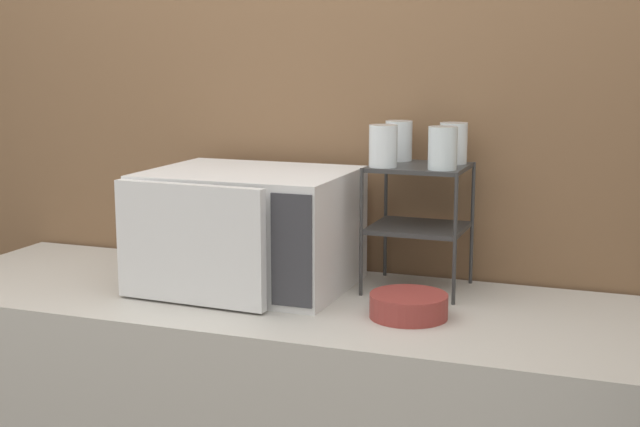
# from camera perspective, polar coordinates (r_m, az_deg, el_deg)

# --- Properties ---
(wall_back) EXTENTS (8.00, 0.06, 2.60)m
(wall_back) POSITION_cam_1_polar(r_m,az_deg,el_deg) (2.69, -0.47, 4.35)
(wall_back) COLOR brown
(wall_back) RESTS_ON ground_plane
(microwave) EXTENTS (0.55, 0.48, 0.32)m
(microwave) POSITION_cam_1_polar(r_m,az_deg,el_deg) (2.46, -4.69, -1.02)
(microwave) COLOR silver
(microwave) RESTS_ON counter
(dish_rack) EXTENTS (0.26, 0.24, 0.34)m
(dish_rack) POSITION_cam_1_polar(r_m,az_deg,el_deg) (2.42, 6.33, 0.83)
(dish_rack) COLOR #333333
(dish_rack) RESTS_ON counter
(glass_front_left) EXTENTS (0.08, 0.08, 0.11)m
(glass_front_left) POSITION_cam_1_polar(r_m,az_deg,el_deg) (2.36, 4.06, 4.34)
(glass_front_left) COLOR silver
(glass_front_left) RESTS_ON dish_rack
(glass_back_right) EXTENTS (0.08, 0.08, 0.11)m
(glass_back_right) POSITION_cam_1_polar(r_m,az_deg,el_deg) (2.45, 8.54, 4.48)
(glass_back_right) COLOR silver
(glass_back_right) RESTS_ON dish_rack
(glass_front_right) EXTENTS (0.08, 0.08, 0.11)m
(glass_front_right) POSITION_cam_1_polar(r_m,az_deg,el_deg) (2.32, 7.85, 4.17)
(glass_front_right) COLOR silver
(glass_front_right) RESTS_ON dish_rack
(glass_back_left) EXTENTS (0.08, 0.08, 0.11)m
(glass_back_left) POSITION_cam_1_polar(r_m,az_deg,el_deg) (2.50, 5.06, 4.66)
(glass_back_left) COLOR silver
(glass_back_left) RESTS_ON dish_rack
(bowl) EXTENTS (0.19, 0.19, 0.06)m
(bowl) POSITION_cam_1_polar(r_m,az_deg,el_deg) (2.21, 5.69, -5.92)
(bowl) COLOR maroon
(bowl) RESTS_ON counter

